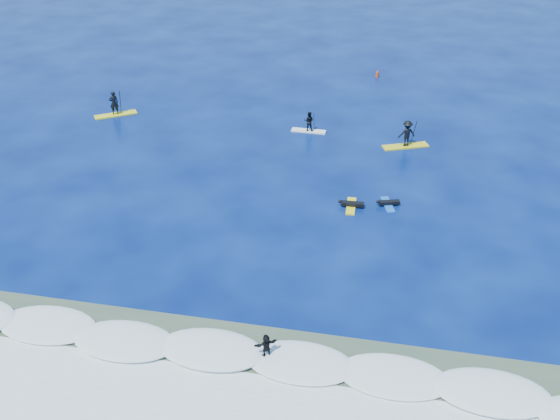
% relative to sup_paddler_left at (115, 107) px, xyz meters
% --- Properties ---
extents(ground, '(160.00, 160.00, 0.00)m').
position_rel_sup_paddler_left_xyz_m(ground, '(14.21, -14.70, -0.74)').
color(ground, '#030E45').
rests_on(ground, ground).
extents(breaking_wave, '(40.00, 6.00, 0.30)m').
position_rel_sup_paddler_left_xyz_m(breaking_wave, '(14.21, -24.70, -0.74)').
color(breaking_wave, white).
rests_on(breaking_wave, ground).
extents(whitewater, '(34.00, 5.00, 0.02)m').
position_rel_sup_paddler_left_xyz_m(whitewater, '(14.21, -27.70, -0.74)').
color(whitewater, silver).
rests_on(whitewater, ground).
extents(sup_paddler_left, '(3.24, 2.59, 2.36)m').
position_rel_sup_paddler_left_xyz_m(sup_paddler_left, '(0.00, 0.00, 0.00)').
color(sup_paddler_left, yellow).
rests_on(sup_paddler_left, ground).
extents(sup_paddler_center, '(2.65, 0.72, 1.85)m').
position_rel_sup_paddler_left_xyz_m(sup_paddler_center, '(15.86, -0.15, -0.04)').
color(sup_paddler_center, white).
rests_on(sup_paddler_center, ground).
extents(sup_paddler_right, '(3.44, 2.10, 2.37)m').
position_rel_sup_paddler_left_xyz_m(sup_paddler_right, '(23.21, -1.44, 0.19)').
color(sup_paddler_right, yellow).
rests_on(sup_paddler_right, ground).
extents(prone_paddler_near, '(1.60, 2.03, 0.42)m').
position_rel_sup_paddler_left_xyz_m(prone_paddler_near, '(20.13, -10.65, -0.59)').
color(prone_paddler_near, yellow).
rests_on(prone_paddler_near, ground).
extents(prone_paddler_far, '(1.46, 1.92, 0.39)m').
position_rel_sup_paddler_left_xyz_m(prone_paddler_far, '(22.33, -10.05, -0.60)').
color(prone_paddler_far, blue).
rests_on(prone_paddler_far, ground).
extents(wave_surfer, '(1.68, 1.29, 1.22)m').
position_rel_sup_paddler_left_xyz_m(wave_surfer, '(17.69, -24.25, -0.02)').
color(wave_surfer, silver).
rests_on(wave_surfer, breaking_wave).
extents(marker_buoy, '(0.30, 0.30, 0.71)m').
position_rel_sup_paddler_left_xyz_m(marker_buoy, '(20.29, 13.14, -0.42)').
color(marker_buoy, '#CD3E12').
rests_on(marker_buoy, ground).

